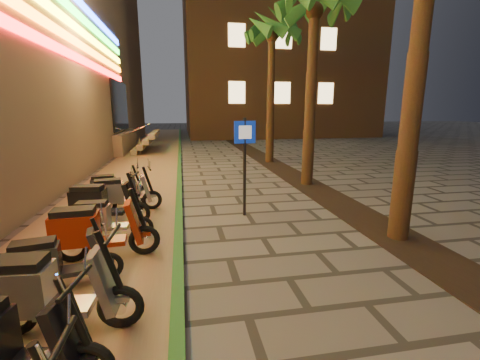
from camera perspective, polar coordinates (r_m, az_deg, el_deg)
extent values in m
plane|color=#474442|center=(4.51, 1.49, -23.19)|extent=(120.00, 120.00, 0.00)
cube|color=#8C7251|center=(13.96, -17.71, 1.05)|extent=(3.40, 60.00, 0.01)
cube|color=#235D23|center=(13.83, -10.73, 1.52)|extent=(0.18, 60.00, 0.10)
cube|color=black|center=(9.98, 16.03, -3.23)|extent=(1.20, 40.00, 0.02)
cube|color=black|center=(21.90, -20.52, 12.17)|extent=(0.08, 5.00, 3.00)
cube|color=gray|center=(22.42, -25.27, 6.11)|extent=(5.00, 6.00, 1.20)
cube|color=#FF1414|center=(10.44, -33.26, 20.89)|extent=(0.06, 26.00, 0.28)
cube|color=orange|center=(10.55, -33.65, 23.81)|extent=(0.06, 26.00, 0.28)
cube|color=gray|center=(21.90, -17.53, 5.41)|extent=(0.35, 5.00, 0.30)
cube|color=gray|center=(21.82, -16.67, 6.24)|extent=(0.35, 5.00, 0.30)
cube|color=gray|center=(21.76, -15.80, 7.07)|extent=(0.35, 5.00, 0.30)
cube|color=gray|center=(21.71, -14.92, 7.90)|extent=(0.35, 5.00, 0.30)
cylinder|color=silver|center=(19.88, -19.58, 7.80)|extent=(2.09, 0.06, 0.81)
cylinder|color=silver|center=(23.83, -18.10, 8.56)|extent=(2.09, 0.06, 0.81)
cube|color=brown|center=(38.19, 5.44, 27.42)|extent=(18.00, 16.00, 25.00)
cube|color=#FFD98C|center=(27.99, -0.55, 15.30)|extent=(1.40, 0.06, 1.80)
cube|color=#FFD98C|center=(28.94, 7.56, 15.10)|extent=(1.40, 0.06, 1.80)
cube|color=#FFD98C|center=(30.40, 15.00, 14.67)|extent=(1.40, 0.06, 1.80)
cube|color=#FFD98C|center=(28.57, -0.57, 24.35)|extent=(1.40, 0.06, 1.80)
cube|color=#FFD98C|center=(29.50, 7.83, 23.86)|extent=(1.40, 0.06, 1.80)
cube|color=#FFD98C|center=(30.93, 15.50, 23.01)|extent=(1.40, 0.06, 1.80)
cylinder|color=#472D19|center=(7.09, 28.32, 11.81)|extent=(0.40, 0.40, 5.45)
cylinder|color=#472D19|center=(11.45, 12.40, 13.31)|extent=(0.40, 0.40, 5.70)
sphere|color=#472D19|center=(11.85, 13.12, 27.21)|extent=(0.56, 0.56, 0.56)
cone|color=#24561A|center=(12.74, 15.27, 28.15)|extent=(1.70, 1.86, 1.52)
cone|color=#24561A|center=(12.81, 12.21, 28.20)|extent=(2.00, 0.93, 1.52)
cone|color=#24561A|center=(12.51, 9.54, 28.69)|extent=(1.97, 1.48, 1.52)
cylinder|color=#472D19|center=(16.19, 5.45, 13.66)|extent=(0.40, 0.40, 5.95)
sphere|color=#472D19|center=(16.52, 5.69, 24.03)|extent=(0.56, 0.56, 0.56)
cone|color=#24561A|center=(16.87, 8.93, 25.28)|extent=(0.60, 1.93, 1.52)
cone|color=#24561A|center=(17.34, 7.53, 24.96)|extent=(1.70, 1.86, 1.52)
cone|color=#24561A|center=(17.48, 5.39, 24.91)|extent=(2.00, 0.93, 1.52)
cone|color=#24561A|center=(17.23, 3.39, 25.12)|extent=(1.97, 1.48, 1.52)
cone|color=#24561A|center=(16.70, 2.36, 25.54)|extent=(1.22, 2.02, 1.52)
cone|color=#24561A|center=(16.13, 2.89, 26.01)|extent=(1.22, 2.02, 1.52)
cone|color=#24561A|center=(15.78, 4.85, 26.28)|extent=(1.97, 1.48, 1.52)
cone|color=#24561A|center=(15.84, 7.29, 26.18)|extent=(2.00, 0.93, 1.52)
cone|color=#24561A|center=(16.28, 8.89, 25.76)|extent=(1.70, 1.86, 1.52)
cylinder|color=black|center=(7.88, 0.81, 2.15)|extent=(0.08, 0.08, 2.43)
cube|color=#0D2BA9|center=(7.75, 0.88, 8.50)|extent=(0.53, 0.10, 0.53)
cube|color=white|center=(7.73, 0.94, 8.49)|extent=(0.31, 0.06, 0.31)
cylinder|color=black|center=(2.60, -29.48, -24.34)|extent=(0.05, 0.59, 0.04)
cube|color=black|center=(3.62, -28.20, -23.09)|extent=(0.33, 0.44, 0.72)
cylinder|color=black|center=(3.48, -27.45, -20.52)|extent=(0.29, 0.11, 0.75)
cylinder|color=black|center=(3.30, -27.21, -15.85)|extent=(0.14, 0.59, 0.04)
cube|color=black|center=(3.69, -25.60, -26.31)|extent=(0.24, 0.18, 0.06)
torus|color=black|center=(4.86, -35.37, -18.89)|extent=(0.57, 0.14, 0.57)
cylinder|color=silver|center=(4.86, -35.37, -18.89)|extent=(0.16, 0.12, 0.15)
torus|color=black|center=(4.43, -20.43, -20.36)|extent=(0.57, 0.14, 0.57)
cylinder|color=silver|center=(4.43, -20.43, -20.36)|extent=(0.16, 0.12, 0.15)
cube|color=#96979D|center=(4.59, -28.47, -19.27)|extent=(0.62, 0.41, 0.09)
cube|color=#96979D|center=(4.67, -34.90, -15.67)|extent=(0.79, 0.46, 0.54)
cube|color=black|center=(4.55, -35.40, -12.11)|extent=(0.70, 0.39, 0.13)
cube|color=#96979D|center=(4.29, -22.88, -16.04)|extent=(0.32, 0.45, 0.77)
cylinder|color=black|center=(4.17, -22.11, -13.44)|extent=(0.30, 0.09, 0.81)
cylinder|color=black|center=(4.02, -21.76, -8.98)|extent=(0.09, 0.63, 0.05)
cube|color=#96979D|center=(4.36, -20.57, -18.91)|extent=(0.25, 0.17, 0.07)
torus|color=black|center=(5.68, -33.00, -14.62)|extent=(0.48, 0.19, 0.47)
cylinder|color=silver|center=(5.68, -33.00, -14.62)|extent=(0.14, 0.12, 0.13)
torus|color=black|center=(5.56, -22.43, -14.03)|extent=(0.48, 0.19, 0.47)
cylinder|color=silver|center=(5.56, -22.43, -14.03)|extent=(0.14, 0.12, 0.13)
cube|color=#212326|center=(5.58, -27.89, -14.06)|extent=(0.55, 0.41, 0.07)
cube|color=#212326|center=(5.56, -32.58, -12.16)|extent=(0.69, 0.47, 0.45)
cube|color=black|center=(5.46, -32.90, -9.65)|extent=(0.61, 0.40, 0.11)
cube|color=#212326|center=(5.44, -24.05, -11.23)|extent=(0.31, 0.40, 0.63)
cylinder|color=black|center=(5.37, -23.55, -9.40)|extent=(0.26, 0.11, 0.67)
cylinder|color=black|center=(5.28, -23.33, -6.44)|extent=(0.15, 0.52, 0.04)
cube|color=#212326|center=(5.52, -22.52, -13.02)|extent=(0.22, 0.17, 0.05)
torus|color=black|center=(6.41, -27.72, -10.51)|extent=(0.57, 0.15, 0.56)
cylinder|color=silver|center=(6.41, -27.72, -10.51)|extent=(0.16, 0.12, 0.15)
torus|color=black|center=(6.23, -16.62, -10.19)|extent=(0.57, 0.15, 0.56)
cylinder|color=silver|center=(6.23, -16.62, -10.19)|extent=(0.16, 0.12, 0.15)
cube|color=maroon|center=(6.28, -22.38, -10.03)|extent=(0.62, 0.41, 0.09)
cube|color=maroon|center=(6.28, -27.23, -7.84)|extent=(0.79, 0.47, 0.54)
cube|color=black|center=(6.19, -27.52, -5.10)|extent=(0.70, 0.40, 0.13)
cube|color=maroon|center=(6.11, -18.27, -7.05)|extent=(0.32, 0.45, 0.76)
cylinder|color=black|center=(6.04, -17.69, -5.08)|extent=(0.30, 0.10, 0.80)
cylinder|color=black|center=(5.95, -17.39, -1.85)|extent=(0.09, 0.63, 0.05)
cube|color=maroon|center=(6.18, -16.70, -9.07)|extent=(0.25, 0.17, 0.07)
torus|color=black|center=(7.27, -25.08, -7.96)|extent=(0.48, 0.11, 0.47)
cylinder|color=silver|center=(7.27, -25.08, -7.96)|extent=(0.13, 0.10, 0.13)
torus|color=black|center=(7.03, -17.03, -7.97)|extent=(0.48, 0.11, 0.47)
cylinder|color=silver|center=(7.03, -17.03, -7.97)|extent=(0.13, 0.10, 0.13)
cube|color=silver|center=(7.12, -21.21, -7.71)|extent=(0.51, 0.33, 0.07)
cube|color=silver|center=(7.17, -24.71, -5.98)|extent=(0.65, 0.37, 0.46)
cube|color=black|center=(7.09, -24.90, -3.94)|extent=(0.58, 0.31, 0.11)
cube|color=silver|center=(6.96, -18.23, -5.58)|extent=(0.26, 0.37, 0.64)
cylinder|color=black|center=(6.89, -17.81, -4.13)|extent=(0.25, 0.07, 0.68)
cylinder|color=black|center=(6.81, -17.60, -1.77)|extent=(0.06, 0.53, 0.04)
cube|color=silver|center=(7.00, -17.09, -7.13)|extent=(0.21, 0.14, 0.05)
torus|color=black|center=(8.20, -25.67, -5.48)|extent=(0.56, 0.16, 0.55)
cylinder|color=silver|center=(8.20, -25.67, -5.48)|extent=(0.16, 0.12, 0.15)
torus|color=black|center=(7.84, -17.59, -5.60)|extent=(0.56, 0.16, 0.55)
cylinder|color=silver|center=(7.84, -17.59, -5.60)|extent=(0.16, 0.12, 0.15)
cube|color=black|center=(7.99, -21.82, -5.26)|extent=(0.62, 0.42, 0.08)
cube|color=black|center=(8.09, -25.31, -3.43)|extent=(0.78, 0.48, 0.53)
cube|color=black|center=(8.02, -25.51, -1.32)|extent=(0.69, 0.41, 0.13)
cube|color=black|center=(7.78, -18.82, -3.08)|extent=(0.33, 0.45, 0.74)
cylinder|color=black|center=(7.71, -18.40, -1.57)|extent=(0.30, 0.11, 0.78)
cylinder|color=black|center=(7.62, -18.19, 0.90)|extent=(0.11, 0.61, 0.05)
cube|color=black|center=(7.81, -17.65, -4.71)|extent=(0.25, 0.17, 0.06)
torus|color=black|center=(8.85, -22.67, -4.02)|extent=(0.53, 0.20, 0.52)
cylinder|color=silver|center=(8.85, -22.67, -4.02)|extent=(0.16, 0.13, 0.14)
torus|color=black|center=(8.87, -15.37, -3.44)|extent=(0.53, 0.20, 0.52)
cylinder|color=silver|center=(8.87, -15.37, -3.44)|extent=(0.16, 0.13, 0.14)
cube|color=gray|center=(8.83, -19.10, -3.49)|extent=(0.61, 0.44, 0.08)
cube|color=gray|center=(8.77, -22.31, -2.15)|extent=(0.77, 0.51, 0.50)
cube|color=black|center=(8.71, -22.47, -0.29)|extent=(0.67, 0.43, 0.12)
cube|color=gray|center=(8.78, -16.42, -1.37)|extent=(0.34, 0.45, 0.71)
cylinder|color=black|center=(8.74, -16.04, -0.04)|extent=(0.28, 0.12, 0.75)
cylinder|color=black|center=(8.68, -15.83, 2.06)|extent=(0.15, 0.58, 0.04)
cube|color=gray|center=(8.84, -15.42, -2.69)|extent=(0.24, 0.18, 0.06)
torus|color=black|center=(9.81, -23.36, -2.65)|extent=(0.49, 0.16, 0.48)
cylinder|color=silver|center=(9.81, -23.36, -2.65)|extent=(0.14, 0.11, 0.13)
torus|color=black|center=(9.77, -17.30, -2.25)|extent=(0.49, 0.16, 0.48)
cylinder|color=silver|center=(9.77, -17.30, -2.25)|extent=(0.14, 0.11, 0.13)
cube|color=#282A2D|center=(9.77, -20.41, -2.24)|extent=(0.55, 0.38, 0.07)
cube|color=#282A2D|center=(9.74, -23.07, -1.10)|extent=(0.69, 0.44, 0.46)
cube|color=black|center=(9.69, -23.20, 0.45)|extent=(0.61, 0.37, 0.11)
cube|color=#282A2D|center=(9.70, -18.19, -0.50)|extent=(0.30, 0.40, 0.65)
cylinder|color=black|center=(9.66, -17.88, 0.60)|extent=(0.26, 0.10, 0.69)
cylinder|color=black|center=(9.60, -17.72, 2.35)|extent=(0.12, 0.54, 0.04)
cube|color=#282A2D|center=(9.74, -17.34, -1.61)|extent=(0.22, 0.16, 0.06)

